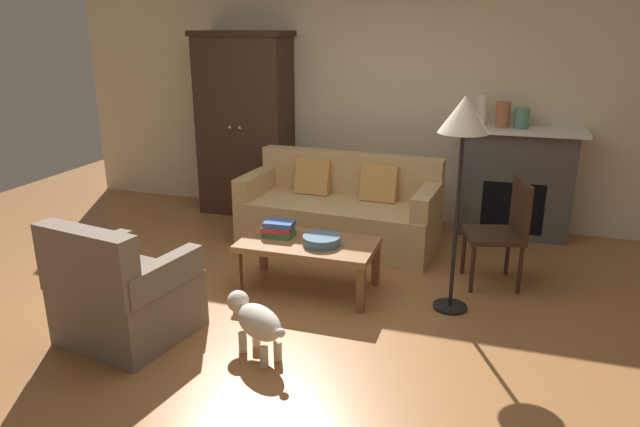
% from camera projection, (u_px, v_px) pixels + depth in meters
% --- Properties ---
extents(ground_plane, '(9.60, 9.60, 0.00)m').
position_uv_depth(ground_plane, '(294.00, 310.00, 4.47)').
color(ground_plane, '#9E6638').
extents(back_wall, '(7.20, 0.10, 2.80)m').
position_uv_depth(back_wall, '(374.00, 91.00, 6.35)').
color(back_wall, beige).
rests_on(back_wall, ground).
extents(fireplace, '(1.26, 0.48, 1.12)m').
position_uv_depth(fireplace, '(515.00, 182.00, 5.92)').
color(fireplace, '#4C4947').
rests_on(fireplace, ground).
extents(armoire, '(1.06, 0.57, 2.03)m').
position_uv_depth(armoire, '(245.00, 124.00, 6.57)').
color(armoire, '#382319').
rests_on(armoire, ground).
extents(couch, '(1.97, 0.97, 0.86)m').
position_uv_depth(couch, '(340.00, 212.00, 5.79)').
color(couch, tan).
rests_on(couch, ground).
extents(coffee_table, '(1.10, 0.60, 0.42)m').
position_uv_depth(coffee_table, '(308.00, 248.00, 4.72)').
color(coffee_table, olive).
rests_on(coffee_table, ground).
extents(fruit_bowl, '(0.30, 0.30, 0.07)m').
position_uv_depth(fruit_bowl, '(322.00, 240.00, 4.63)').
color(fruit_bowl, slate).
rests_on(fruit_bowl, coffee_table).
extents(book_stack, '(0.26, 0.19, 0.13)m').
position_uv_depth(book_stack, '(279.00, 229.00, 4.80)').
color(book_stack, '#427A4C').
rests_on(book_stack, coffee_table).
extents(mantel_vase_cream, '(0.10, 0.10, 0.31)m').
position_uv_depth(mantel_vase_cream, '(482.00, 111.00, 5.80)').
color(mantel_vase_cream, beige).
rests_on(mantel_vase_cream, fireplace).
extents(mantel_vase_terracotta, '(0.14, 0.14, 0.25)m').
position_uv_depth(mantel_vase_terracotta, '(503.00, 115.00, 5.75)').
color(mantel_vase_terracotta, '#A86042').
rests_on(mantel_vase_terracotta, fireplace).
extents(mantel_vase_jade, '(0.15, 0.15, 0.20)m').
position_uv_depth(mantel_vase_jade, '(522.00, 118.00, 5.70)').
color(mantel_vase_jade, slate).
rests_on(mantel_vase_jade, fireplace).
extents(armchair_near_left, '(0.89, 0.89, 0.88)m').
position_uv_depth(armchair_near_left, '(123.00, 296.00, 3.99)').
color(armchair_near_left, '#756656').
rests_on(armchair_near_left, ground).
extents(side_chair_wooden, '(0.54, 0.54, 0.90)m').
position_uv_depth(side_chair_wooden, '(505.00, 226.00, 4.78)').
color(side_chair_wooden, '#382319').
rests_on(side_chair_wooden, ground).
extents(floor_lamp, '(0.36, 0.36, 1.63)m').
position_uv_depth(floor_lamp, '(463.00, 128.00, 4.07)').
color(floor_lamp, black).
rests_on(floor_lamp, ground).
extents(dog, '(0.51, 0.39, 0.39)m').
position_uv_depth(dog, '(256.00, 321.00, 3.80)').
color(dog, beige).
rests_on(dog, ground).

